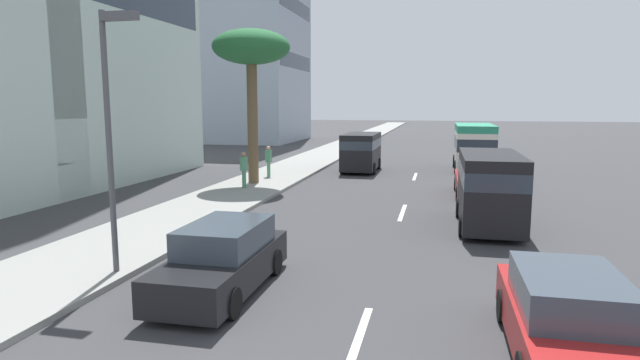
% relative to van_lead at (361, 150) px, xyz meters
% --- Properties ---
extents(ground_plane, '(198.00, 198.00, 0.00)m').
position_rel_van_lead_xyz_m(ground_plane, '(2.70, -3.44, -1.37)').
color(ground_plane, '#38383A').
extents(sidewalk_right, '(162.00, 3.87, 0.15)m').
position_rel_van_lead_xyz_m(sidewalk_right, '(2.70, 4.46, -1.29)').
color(sidewalk_right, gray).
rests_on(sidewalk_right, ground_plane).
extents(lane_stripe_near, '(3.20, 0.16, 0.01)m').
position_rel_van_lead_xyz_m(lane_stripe_near, '(-23.82, -3.44, -1.36)').
color(lane_stripe_near, silver).
rests_on(lane_stripe_near, ground_plane).
extents(lane_stripe_mid, '(3.20, 0.16, 0.01)m').
position_rel_van_lead_xyz_m(lane_stripe_mid, '(-12.22, -3.44, -1.36)').
color(lane_stripe_mid, silver).
rests_on(lane_stripe_mid, ground_plane).
extents(lane_stripe_far, '(3.20, 0.16, 0.01)m').
position_rel_van_lead_xyz_m(lane_stripe_far, '(-1.72, -3.44, -1.36)').
color(lane_stripe_far, silver).
rests_on(lane_stripe_far, ground_plane).
extents(van_lead, '(4.64, 2.11, 2.39)m').
position_rel_van_lead_xyz_m(van_lead, '(0.00, 0.00, 0.00)').
color(van_lead, black).
rests_on(van_lead, ground_plane).
extents(car_second, '(4.76, 1.87, 1.58)m').
position_rel_van_lead_xyz_m(car_second, '(-7.70, -6.48, -0.61)').
color(car_second, '#A51E1E').
rests_on(car_second, ground_plane).
extents(car_third, '(4.52, 1.80, 1.55)m').
position_rel_van_lead_xyz_m(car_third, '(-21.87, -0.05, -0.63)').
color(car_third, black).
rests_on(car_third, ground_plane).
extents(minibus_fourth, '(6.14, 2.40, 2.94)m').
position_rel_van_lead_xyz_m(minibus_fourth, '(1.83, -6.91, 0.25)').
color(minibus_fourth, silver).
rests_on(minibus_fourth, ground_plane).
extents(car_fifth, '(4.33, 1.81, 1.55)m').
position_rel_van_lead_xyz_m(car_fifth, '(-23.69, -6.90, -0.63)').
color(car_fifth, '#A51E1E').
rests_on(car_fifth, ground_plane).
extents(van_sixth, '(5.03, 2.08, 2.56)m').
position_rel_van_lead_xyz_m(van_sixth, '(-14.04, -6.50, 0.09)').
color(van_sixth, black).
rests_on(van_sixth, ground_plane).
extents(pedestrian_near_lamp, '(0.39, 0.38, 1.76)m').
position_rel_van_lead_xyz_m(pedestrian_near_lamp, '(-8.70, 4.50, -0.24)').
color(pedestrian_near_lamp, '#4C8C66').
rests_on(pedestrian_near_lamp, sidewalk_right).
extents(pedestrian_mid_block, '(0.32, 0.38, 1.73)m').
position_rel_van_lead_xyz_m(pedestrian_mid_block, '(-4.60, 4.60, -0.26)').
color(pedestrian_mid_block, '#4C8C66').
rests_on(pedestrian_mid_block, sidewalk_right).
extents(palm_tree, '(3.93, 3.93, 7.81)m').
position_rel_van_lead_xyz_m(palm_tree, '(-6.98, 4.63, 5.48)').
color(palm_tree, brown).
rests_on(palm_tree, sidewalk_right).
extents(street_lamp, '(0.24, 0.97, 6.23)m').
position_rel_van_lead_xyz_m(street_lamp, '(-21.57, 2.80, 2.67)').
color(street_lamp, '#4C4C51').
rests_on(street_lamp, sidewalk_right).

